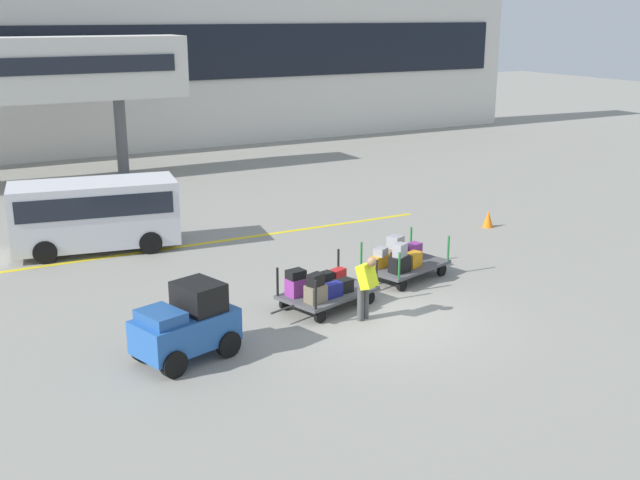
# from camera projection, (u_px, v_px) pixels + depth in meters

# --- Properties ---
(ground_plane) EXTENTS (120.00, 120.00, 0.00)m
(ground_plane) POSITION_uv_depth(u_px,v_px,m) (384.00, 319.00, 18.26)
(ground_plane) COLOR gray
(apron_lead_line) EXTENTS (17.85, 0.38, 0.01)m
(apron_lead_line) POSITION_uv_depth(u_px,v_px,m) (168.00, 248.00, 23.69)
(apron_lead_line) COLOR yellow
(apron_lead_line) RESTS_ON ground_plane
(terminal_building) EXTENTS (49.87, 2.51, 9.01)m
(terminal_building) POSITION_uv_depth(u_px,v_px,m) (99.00, 63.00, 38.84)
(terminal_building) COLOR silver
(terminal_building) RESTS_ON ground_plane
(baggage_tug) EXTENTS (2.33, 1.72, 1.58)m
(baggage_tug) POSITION_uv_depth(u_px,v_px,m) (187.00, 325.00, 15.96)
(baggage_tug) COLOR #2659A5
(baggage_tug) RESTS_ON ground_plane
(baggage_cart_lead) EXTENTS (3.08, 2.00, 1.10)m
(baggage_cart_lead) POSITION_uv_depth(u_px,v_px,m) (322.00, 289.00, 18.77)
(baggage_cart_lead) COLOR #4C4C4F
(baggage_cart_lead) RESTS_ON ground_plane
(baggage_cart_middle) EXTENTS (3.08, 2.00, 1.17)m
(baggage_cart_middle) POSITION_uv_depth(u_px,v_px,m) (402.00, 260.00, 20.87)
(baggage_cart_middle) COLOR #4C4C4F
(baggage_cart_middle) RESTS_ON ground_plane
(baggage_handler) EXTENTS (0.53, 0.54, 1.56)m
(baggage_handler) POSITION_uv_depth(u_px,v_px,m) (366.00, 285.00, 17.96)
(baggage_handler) COLOR #4C4C4C
(baggage_handler) RESTS_ON ground_plane
(shuttle_van) EXTENTS (5.06, 2.70, 2.10)m
(shuttle_van) POSITION_uv_depth(u_px,v_px,m) (95.00, 210.00, 23.22)
(shuttle_van) COLOR silver
(shuttle_van) RESTS_ON ground_plane
(safety_cone_near) EXTENTS (0.36, 0.36, 0.55)m
(safety_cone_near) POSITION_uv_depth(u_px,v_px,m) (488.00, 219.00, 26.01)
(safety_cone_near) COLOR orange
(safety_cone_near) RESTS_ON ground_plane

